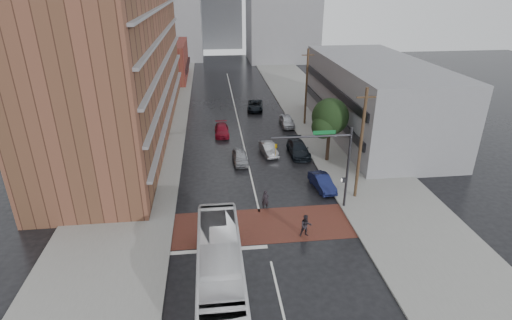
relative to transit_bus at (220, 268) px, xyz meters
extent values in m
plane|color=black|center=(3.52, 6.26, -1.63)|extent=(160.00, 160.00, 0.00)
cube|color=maroon|center=(3.52, 6.76, -1.62)|extent=(14.00, 5.00, 0.02)
cube|color=gray|center=(-7.98, 31.26, -1.55)|extent=(9.00, 90.00, 0.15)
cube|color=gray|center=(15.02, 31.26, -1.55)|extent=(9.00, 90.00, 0.15)
cube|color=brown|center=(-10.48, 30.26, 12.37)|extent=(10.00, 44.00, 28.00)
cube|color=maroon|center=(-8.48, 60.26, 1.87)|extent=(8.00, 16.00, 7.00)
cube|color=gray|center=(20.02, 26.26, 2.87)|extent=(11.00, 26.00, 9.00)
cube|color=gray|center=(3.52, 101.26, 10.37)|extent=(12.00, 10.00, 24.00)
cylinder|color=#332319|center=(12.02, 18.26, 0.37)|extent=(0.36, 0.36, 4.00)
sphere|color=black|center=(12.02, 18.26, 3.37)|extent=(3.80, 3.80, 3.80)
sphere|color=black|center=(11.12, 17.46, 2.57)|extent=(2.40, 2.40, 2.40)
sphere|color=black|center=(12.82, 19.06, 2.77)|extent=(2.60, 2.60, 2.60)
cylinder|color=#2D2D33|center=(10.82, 8.76, 1.97)|extent=(0.20, 0.20, 7.20)
cylinder|color=#2D2D33|center=(7.62, 8.76, 4.97)|extent=(6.40, 0.16, 0.16)
imported|color=gold|center=(4.82, 8.76, 3.97)|extent=(0.20, 0.16, 1.00)
cube|color=#0C5926|center=(8.62, 8.76, 5.27)|extent=(1.80, 0.05, 0.30)
cube|color=#2D2D33|center=(10.57, 8.76, 0.97)|extent=(0.30, 0.30, 0.35)
cylinder|color=#473321|center=(12.32, 10.26, 3.37)|extent=(0.26, 0.26, 10.00)
cube|color=#473321|center=(12.32, 10.26, 7.57)|extent=(1.60, 0.12, 0.12)
cylinder|color=#473321|center=(12.32, 30.26, 3.37)|extent=(0.26, 0.26, 10.00)
cube|color=#473321|center=(12.32, 30.26, 7.57)|extent=(1.60, 0.12, 0.12)
imported|color=silver|center=(0.00, 0.00, 0.00)|extent=(2.75, 11.69, 3.25)
imported|color=black|center=(4.09, 9.26, -0.76)|extent=(0.69, 0.50, 1.74)
imported|color=black|center=(6.57, 4.96, -0.72)|extent=(0.89, 0.70, 1.82)
imported|color=#929499|center=(2.72, 18.90, -0.97)|extent=(1.67, 3.92, 1.32)
imported|color=#A8AAB0|center=(6.03, 20.80, -0.99)|extent=(1.91, 4.05, 1.28)
imported|color=maroon|center=(1.10, 27.57, -1.00)|extent=(1.76, 4.33, 1.25)
imported|color=black|center=(6.47, 37.69, -0.96)|extent=(2.83, 5.08, 1.34)
imported|color=#131943|center=(9.82, 12.22, -0.97)|extent=(1.91, 4.14, 1.32)
imported|color=black|center=(9.30, 20.28, -0.90)|extent=(2.08, 5.01, 1.45)
imported|color=#B2B4BA|center=(9.82, 29.88, -0.92)|extent=(1.72, 4.19, 1.42)
camera|label=1|loc=(-0.07, -19.72, 16.10)|focal=28.00mm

